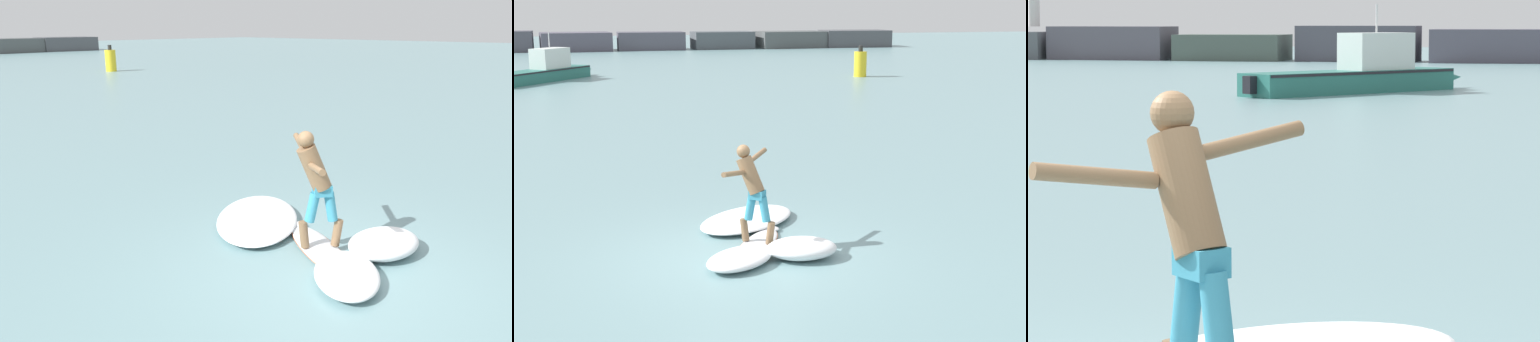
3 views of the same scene
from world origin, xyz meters
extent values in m
cube|color=#56525C|center=(-23.83, 62.00, 0.97)|extent=(7.13, 3.41, 1.93)
cube|color=#4B5850|center=(-16.50, 62.00, 0.74)|extent=(6.19, 4.05, 1.47)
cube|color=#4C4B55|center=(-9.16, 62.00, 0.99)|extent=(6.74, 3.11, 1.98)
cube|color=#534F5D|center=(-1.83, 62.00, 0.90)|extent=(6.92, 4.82, 1.80)
cylinder|color=teal|center=(0.29, 0.50, 0.72)|extent=(0.27, 0.26, 0.46)
cylinder|color=teal|center=(0.50, 0.32, 0.72)|extent=(0.27, 0.26, 0.46)
cube|color=teal|center=(0.40, 0.41, 0.98)|extent=(0.33, 0.32, 0.16)
cylinder|color=brown|center=(0.29, 0.49, 1.32)|extent=(0.58, 0.55, 0.71)
sphere|color=brown|center=(0.19, 0.58, 1.74)|extent=(0.24, 0.24, 0.24)
cylinder|color=brown|center=(-0.08, 0.17, 1.44)|extent=(0.53, 0.60, 0.21)
cylinder|color=brown|center=(0.53, 0.93, 1.56)|extent=(0.51, 0.60, 0.20)
cube|color=#286D62|center=(-4.33, 31.85, 0.35)|extent=(5.92, 7.19, 0.70)
cone|color=#286D62|center=(-1.66, 35.42, 0.35)|extent=(1.38, 1.51, 0.70)
cube|color=black|center=(-4.33, 31.85, 0.64)|extent=(5.91, 7.15, 0.08)
cube|color=silver|center=(-3.66, 32.73, 1.28)|extent=(2.32, 2.56, 1.17)
cube|color=#232D38|center=(-2.96, 33.68, 1.42)|extent=(0.76, 0.58, 0.58)
cylinder|color=silver|center=(-3.66, 32.73, 2.31)|extent=(0.06, 0.06, 0.90)
cube|color=black|center=(-6.74, 28.62, 0.38)|extent=(0.46, 0.44, 0.52)
camera|label=1|loc=(-5.24, -3.56, 3.27)|focal=35.00mm
camera|label=2|loc=(-2.68, -11.32, 4.20)|focal=50.00mm
camera|label=3|loc=(2.22, -5.52, 2.22)|focal=85.00mm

